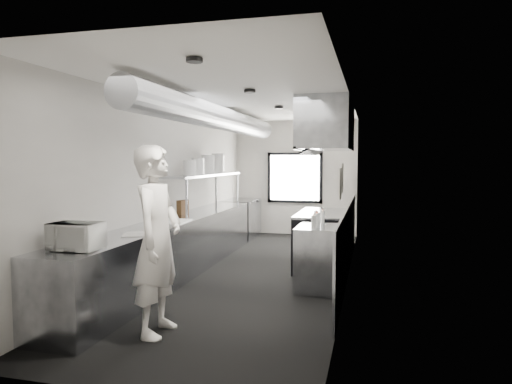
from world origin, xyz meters
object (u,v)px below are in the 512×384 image
Objects in this scene: microwave at (76,236)px; small_plate at (156,227)px; cutting_board at (173,221)px; squeeze_bottle_d at (316,218)px; deli_tub_a at (95,235)px; range at (323,240)px; line_cook at (157,240)px; pass_shelf at (206,176)px; squeeze_bottle_e at (322,217)px; prep_counter at (176,248)px; squeeze_bottle_c at (318,220)px; plate_stack_d at (218,163)px; plate_stack_c at (208,164)px; plate_stack_a at (190,168)px; plate_stack_b at (198,166)px; knife_block at (183,207)px; far_work_table at (241,219)px; deli_tub_b at (97,234)px; bottle_station at (320,258)px; squeeze_bottle_a at (313,223)px; exhaust_hood at (327,127)px; squeeze_bottle_b at (316,221)px.

microwave is 2.78× the size of small_plate.
cutting_board reaches higher than small_plate.
deli_tub_a is at bearing -141.38° from squeeze_bottle_d.
range is 2.61m from cutting_board.
line_cook reaches higher than squeeze_bottle_d.
pass_shelf is at bearing 88.44° from deli_tub_a.
microwave reaches higher than squeeze_bottle_e.
squeeze_bottle_c is at bearing -5.01° from prep_counter.
plate_stack_d is at bearing 89.96° from microwave.
squeeze_bottle_d is (2.29, -1.74, -0.75)m from plate_stack_c.
plate_stack_a reaches higher than small_plate.
plate_stack_b is at bearing 150.69° from squeeze_bottle_c.
knife_block reaches higher than cutting_board.
plate_stack_a is at bearing -92.97° from pass_shelf.
range is 10.41× the size of deli_tub_a.
knife_block is 2.50m from squeeze_bottle_e.
pass_shelf is 4.04m from microwave.
far_work_table is at bearing 88.93° from pass_shelf.
range is 2.98m from small_plate.
squeeze_bottle_d is at bearing 37.06° from deli_tub_b.
small_plate is at bearing -162.17° from bottle_station.
range is at bearing 2.61° from plate_stack_b.
plate_stack_d is at bearing 155.22° from range.
prep_counter is 1.48m from plate_stack_a.
line_cook is at bearing -129.31° from squeeze_bottle_a.
plate_stack_d reaches higher than range.
plate_stack_c is (-2.37, 1.87, 1.30)m from bottle_station.
microwave reaches higher than knife_block.
squeeze_bottle_a is (2.24, -0.53, 0.54)m from prep_counter.
plate_stack_c is at bearing 142.84° from squeeze_bottle_d.
exhaust_hood is 13.00× the size of small_plate.
line_cook is 1.53m from small_plate.
squeeze_bottle_e is at bearing -32.82° from plate_stack_c.
prep_counter and far_work_table have the same top height.
prep_counter is at bearing 85.14° from deli_tub_b.
exhaust_hood reaches higher than deli_tub_a.
range is at bearing 53.55° from deli_tub_a.
range is 3.40× the size of microwave.
cutting_board is at bearing 80.74° from deli_tub_b.
far_work_table is at bearing 87.99° from plate_stack_c.
cutting_board is (0.26, 1.56, -0.04)m from deli_tub_b.
line_cook reaches higher than far_work_table.
squeeze_bottle_b is (2.32, -2.61, -0.77)m from plate_stack_d.
exhaust_hood is 3.20m from prep_counter.
cutting_board is 2.80× the size of squeeze_bottle_d.
plate_stack_c is at bearing 136.35° from squeeze_bottle_a.
microwave reaches higher than deli_tub_b.
plate_stack_a is at bearing -90.63° from plate_stack_d.
plate_stack_c is at bearing -92.01° from far_work_table.
plate_stack_d is (0.07, 4.18, 0.81)m from deli_tub_a.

